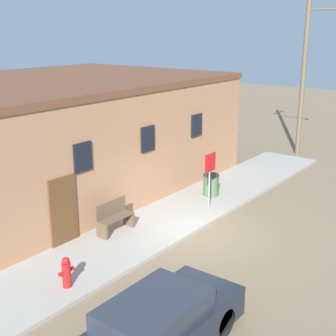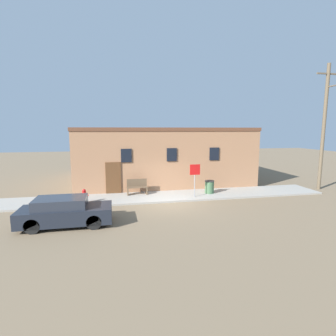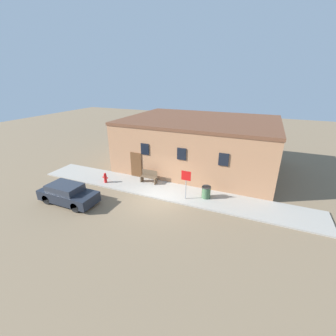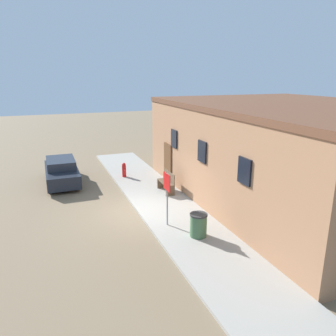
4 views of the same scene
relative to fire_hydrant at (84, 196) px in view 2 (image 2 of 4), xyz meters
The scene contains 9 objects.
ground_plane 4.95m from the fire_hydrant, ahead, with size 80.00×80.00×0.00m, color #7A664C.
sidewalk 4.96m from the fire_hydrant, ahead, with size 21.23×2.70×0.11m.
brick_building 9.08m from the fire_hydrant, 50.69° to the left, with size 13.36×9.82×4.47m.
fire_hydrant is the anchor object (origin of this frame).
stop_sign 6.78m from the fire_hydrant, ahead, with size 0.66×0.06×2.07m.
bench 3.47m from the fire_hydrant, 23.53° to the left, with size 1.31×0.44×1.01m.
trash_bin 8.00m from the fire_hydrant, ahead, with size 0.63×0.63×0.85m.
utility_pole 16.98m from the fire_hydrant, ahead, with size 1.80×2.37×8.86m.
parked_car 3.39m from the fire_hydrant, 98.12° to the right, with size 4.04×1.64×1.31m.
Camera 2 is at (-3.09, -14.82, 4.34)m, focal length 28.00 mm.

